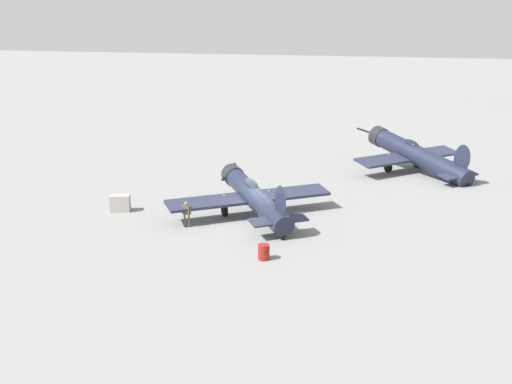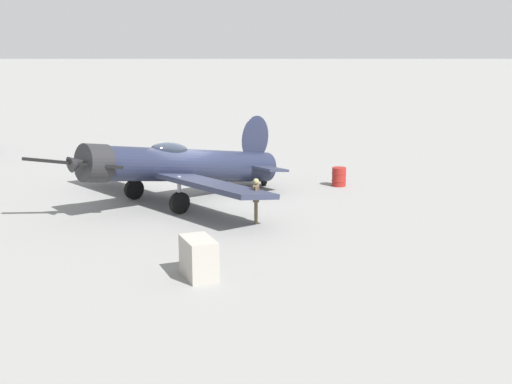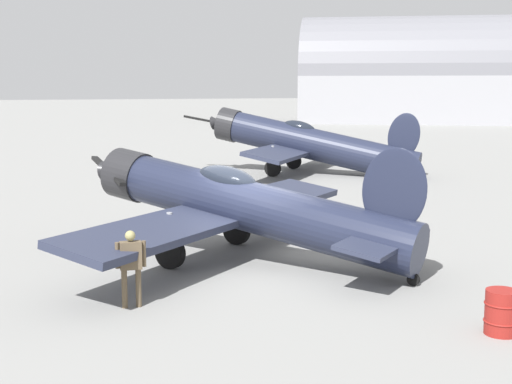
% 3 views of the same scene
% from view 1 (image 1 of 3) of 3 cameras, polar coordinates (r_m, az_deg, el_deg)
% --- Properties ---
extents(ground_plane, '(400.00, 400.00, 0.00)m').
position_cam_1_polar(ground_plane, '(39.16, 0.00, -2.54)').
color(ground_plane, gray).
extents(airplane_foreground, '(9.32, 9.14, 3.17)m').
position_cam_1_polar(airplane_foreground, '(39.17, -0.27, -0.35)').
color(airplane_foreground, '#1E2338').
rests_on(airplane_foreground, ground_plane).
extents(airplane_mid_apron, '(9.53, 10.51, 3.54)m').
position_cam_1_polar(airplane_mid_apron, '(52.79, 14.22, 3.31)').
color(airplane_mid_apron, '#1E2338').
rests_on(airplane_mid_apron, ground_plane).
extents(ground_crew_mechanic, '(0.22, 0.61, 1.57)m').
position_cam_1_polar(ground_crew_mechanic, '(37.80, -6.32, -1.78)').
color(ground_crew_mechanic, brown).
rests_on(ground_crew_mechanic, ground_plane).
extents(equipment_crate, '(1.15, 1.43, 1.07)m').
position_cam_1_polar(equipment_crate, '(41.74, -12.20, -1.01)').
color(equipment_crate, '#9E998E').
rests_on(equipment_crate, ground_plane).
extents(fuel_drum, '(0.63, 0.63, 0.81)m').
position_cam_1_polar(fuel_drum, '(32.63, 0.71, -5.46)').
color(fuel_drum, maroon).
rests_on(fuel_drum, ground_plane).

